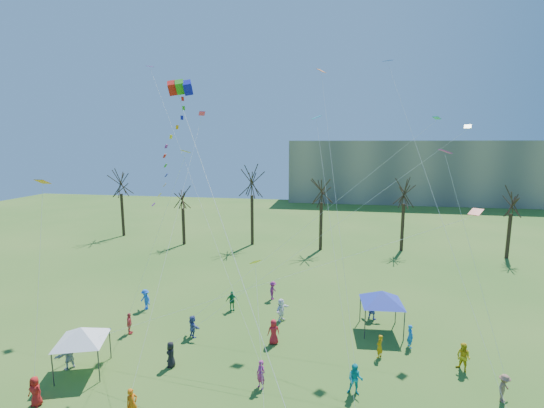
% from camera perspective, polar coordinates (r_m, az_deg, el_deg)
% --- Properties ---
extents(distant_building, '(60.00, 14.00, 15.00)m').
position_cam_1_polar(distant_building, '(99.86, 20.47, 4.60)').
color(distant_building, gray).
rests_on(distant_building, ground).
extents(bare_tree_row, '(69.77, 8.50, 11.17)m').
position_cam_1_polar(bare_tree_row, '(52.01, 8.45, 1.16)').
color(bare_tree_row, black).
rests_on(bare_tree_row, ground).
extents(big_box_kite, '(5.93, 6.93, 21.91)m').
position_cam_1_polar(big_box_kite, '(26.57, -14.66, 7.29)').
color(big_box_kite, red).
rests_on(big_box_kite, ground).
extents(canopy_tent_white, '(3.80, 3.80, 3.01)m').
position_cam_1_polar(canopy_tent_white, '(27.88, -26.79, -17.09)').
color(canopy_tent_white, '#3F3F44').
rests_on(canopy_tent_white, ground).
extents(canopy_tent_blue, '(4.34, 4.34, 3.26)m').
position_cam_1_polar(canopy_tent_blue, '(31.06, 16.23, -13.28)').
color(canopy_tent_blue, '#3F3F44').
rests_on(canopy_tent_blue, ground).
extents(festival_crowd, '(27.58, 18.20, 1.86)m').
position_cam_1_polar(festival_crowd, '(27.92, -0.45, -19.86)').
color(festival_crowd, red).
rests_on(festival_crowd, ground).
extents(small_kites_aloft, '(27.31, 17.62, 32.24)m').
position_cam_1_polar(small_kites_aloft, '(27.32, 3.53, 8.14)').
color(small_kites_aloft, orange).
rests_on(small_kites_aloft, ground).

